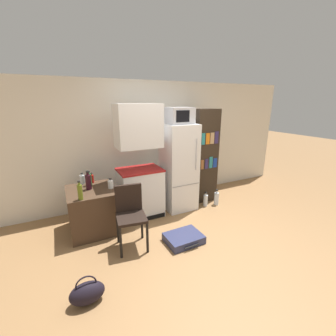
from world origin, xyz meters
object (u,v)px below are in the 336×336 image
object	(u,v)px
bottle_green_tall	(89,179)
bottle_milk_white	(111,184)
refrigerator	(179,167)
side_table	(92,210)
kitchen_hutch	(140,166)
chair	(130,210)
bookshelf	(203,156)
bottle_olive_oil	(80,192)
suitcase_large_flat	(184,238)
bottle_clear_short	(82,179)
handbag	(87,293)
bottle_ketchup_red	(92,179)
microwave	(179,116)
bottle_wine_dark	(88,182)
water_bottle_middle	(206,200)
water_bottle_front	(216,198)

from	to	relation	value
bottle_green_tall	bottle_milk_white	bearing A→B (deg)	-44.33
refrigerator	bottle_milk_white	xyz separation A→B (m)	(-1.35, -0.19, -0.06)
side_table	kitchen_hutch	xyz separation A→B (m)	(0.88, 0.12, 0.59)
kitchen_hutch	chair	bearing A→B (deg)	-118.87
refrigerator	bookshelf	world-z (taller)	bookshelf
chair	bottle_olive_oil	bearing A→B (deg)	158.83
refrigerator	suitcase_large_flat	bearing A→B (deg)	-114.86
refrigerator	chair	world-z (taller)	refrigerator
kitchen_hutch	bottle_clear_short	world-z (taller)	kitchen_hutch
bottle_milk_white	handbag	size ratio (longest dim) A/B	0.45
bottle_ketchup_red	bottle_clear_short	xyz separation A→B (m)	(-0.15, 0.02, 0.01)
refrigerator	bottle_milk_white	size ratio (longest dim) A/B	10.22
side_table	bottle_ketchup_red	distance (m)	0.53
microwave	handbag	bearing A→B (deg)	-141.34
side_table	bottle_clear_short	distance (m)	0.55
bottle_clear_short	handbag	distance (m)	1.91
bottle_olive_oil	bottle_wine_dark	xyz separation A→B (m)	(0.16, 0.35, 0.01)
bottle_clear_short	water_bottle_middle	world-z (taller)	bottle_clear_short
refrigerator	chair	distance (m)	1.47
side_table	refrigerator	bearing A→B (deg)	3.56
microwave	bottle_milk_white	xyz separation A→B (m)	(-1.35, -0.18, -1.02)
bottle_clear_short	water_bottle_middle	bearing A→B (deg)	-11.18
refrigerator	water_bottle_front	bearing A→B (deg)	-20.07
refrigerator	bookshelf	bearing A→B (deg)	9.44
side_table	bottle_milk_white	distance (m)	0.53
kitchen_hutch	chair	size ratio (longest dim) A/B	2.22
bottle_wine_dark	bottle_milk_white	bearing A→B (deg)	-18.37
refrigerator	suitcase_large_flat	world-z (taller)	refrigerator
bookshelf	water_bottle_middle	size ratio (longest dim) A/B	6.41
bookshelf	refrigerator	bearing A→B (deg)	-170.56
microwave	suitcase_large_flat	bearing A→B (deg)	-114.88
microwave	bottle_ketchup_red	distance (m)	1.89
side_table	bottle_clear_short	size ratio (longest dim) A/B	4.13
bottle_green_tall	handbag	bearing A→B (deg)	-100.57
side_table	water_bottle_front	xyz separation A→B (m)	(2.40, -0.17, -0.21)
kitchen_hutch	suitcase_large_flat	world-z (taller)	kitchen_hutch
bottle_olive_oil	suitcase_large_flat	xyz separation A→B (m)	(1.33, -0.64, -0.76)
bottle_clear_short	bottle_wine_dark	world-z (taller)	bottle_wine_dark
bottle_ketchup_red	water_bottle_middle	distance (m)	2.23
water_bottle_front	handbag	bearing A→B (deg)	-154.43
kitchen_hutch	bottle_green_tall	distance (m)	0.87
kitchen_hutch	bottle_clear_short	xyz separation A→B (m)	(-0.95, 0.20, -0.15)
handbag	water_bottle_middle	distance (m)	2.79
kitchen_hutch	bottle_ketchup_red	world-z (taller)	kitchen_hutch
bottle_green_tall	refrigerator	bearing A→B (deg)	-3.33
suitcase_large_flat	handbag	world-z (taller)	handbag
refrigerator	bottle_milk_white	distance (m)	1.36
bottle_milk_white	bottle_green_tall	bearing A→B (deg)	135.67
bottle_ketchup_red	water_bottle_front	bearing A→B (deg)	-11.53
side_table	bottle_green_tall	xyz separation A→B (m)	(0.02, 0.20, 0.45)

